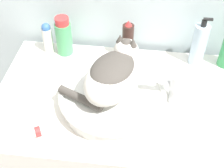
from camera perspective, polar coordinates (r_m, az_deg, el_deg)
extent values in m
cube|color=white|center=(1.47, 1.98, -13.35)|extent=(0.96, 0.58, 0.81)
cylinder|color=silver|center=(1.11, 0.08, -2.71)|extent=(0.36, 0.36, 0.05)
torus|color=silver|center=(1.09, 0.08, -1.82)|extent=(0.38, 0.38, 0.02)
ellipsoid|color=silver|center=(1.04, 0.08, 1.21)|extent=(0.24, 0.29, 0.14)
ellipsoid|color=#47423D|center=(1.01, 0.09, 2.78)|extent=(0.19, 0.22, 0.06)
sphere|color=silver|center=(1.08, 2.59, 6.04)|extent=(0.09, 0.09, 0.09)
sphere|color=#47423D|center=(1.06, 2.63, 7.06)|extent=(0.05, 0.05, 0.05)
cone|color=#47423D|center=(1.04, 3.86, 7.63)|extent=(0.03, 0.03, 0.03)
cone|color=#47423D|center=(1.06, 1.49, 8.36)|extent=(0.03, 0.03, 0.03)
cylinder|color=#47423D|center=(1.05, -5.79, -2.59)|extent=(0.17, 0.10, 0.03)
cylinder|color=silver|center=(1.13, 11.43, -1.84)|extent=(0.04, 0.04, 0.07)
cylinder|color=silver|center=(1.08, 9.40, 0.36)|extent=(0.11, 0.04, 0.08)
cylinder|color=silver|center=(1.09, 11.90, 0.55)|extent=(0.06, 0.06, 0.06)
cylinder|color=silver|center=(1.29, 15.60, 6.89)|extent=(0.06, 0.06, 0.18)
cylinder|color=black|center=(1.23, 16.48, 10.60)|extent=(0.02, 0.02, 0.02)
cylinder|color=black|center=(1.22, 17.20, 11.25)|extent=(0.03, 0.01, 0.01)
cylinder|color=#4CA366|center=(1.32, -8.76, 8.19)|extent=(0.07, 0.07, 0.14)
cylinder|color=red|center=(1.27, -9.17, 11.31)|extent=(0.06, 0.06, 0.03)
cylinder|color=white|center=(1.35, -11.61, 7.81)|extent=(0.04, 0.04, 0.11)
sphere|color=#3866AD|center=(1.31, -12.01, 10.08)|extent=(0.04, 0.04, 0.04)
cylinder|color=#331E19|center=(1.28, 2.90, 7.71)|extent=(0.05, 0.05, 0.16)
cone|color=red|center=(1.23, 3.04, 11.07)|extent=(0.03, 0.03, 0.02)
cylinder|color=silver|center=(1.06, -17.70, -9.48)|extent=(0.14, 0.09, 0.03)
cylinder|color=red|center=(1.05, -13.39, -8.45)|extent=(0.03, 0.04, 0.03)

